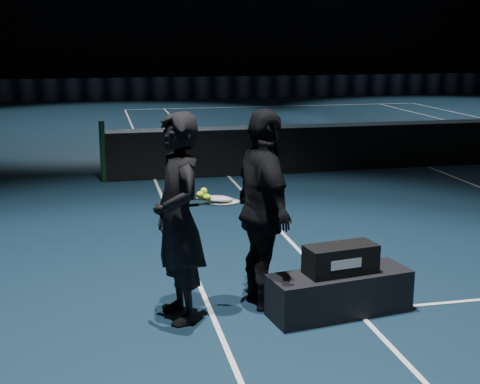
% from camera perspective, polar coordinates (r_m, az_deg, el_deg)
% --- Properties ---
extents(floor, '(36.00, 36.00, 0.00)m').
position_cam_1_polar(floor, '(13.90, 15.87, 2.02)').
color(floor, '#0E2032').
rests_on(floor, ground).
extents(court_lines, '(10.98, 23.78, 0.01)m').
position_cam_1_polar(court_lines, '(13.90, 15.88, 2.04)').
color(court_lines, white).
rests_on(court_lines, floor).
extents(net_post_left, '(0.10, 0.10, 1.10)m').
position_cam_1_polar(net_post_left, '(12.20, -11.63, 3.36)').
color(net_post_left, black).
rests_on(net_post_left, floor).
extents(net_mesh, '(12.80, 0.02, 0.86)m').
position_cam_1_polar(net_mesh, '(13.83, 15.99, 3.85)').
color(net_mesh, black).
rests_on(net_mesh, floor).
extents(net_tape, '(12.80, 0.03, 0.07)m').
position_cam_1_polar(net_tape, '(13.76, 16.12, 5.76)').
color(net_tape, white).
rests_on(net_tape, net_mesh).
extents(sponsor_backdrop, '(22.00, 0.15, 0.90)m').
position_cam_1_polar(sponsor_backdrop, '(28.36, 1.12, 8.97)').
color(sponsor_backdrop, black).
rests_on(sponsor_backdrop, floor).
extents(player_bench, '(1.42, 0.67, 0.41)m').
position_cam_1_polar(player_bench, '(6.49, 8.48, -8.53)').
color(player_bench, black).
rests_on(player_bench, floor).
extents(racket_bag, '(0.72, 0.40, 0.27)m').
position_cam_1_polar(racket_bag, '(6.37, 8.59, -5.68)').
color(racket_bag, black).
rests_on(racket_bag, player_bench).
extents(bag_signature, '(0.31, 0.05, 0.09)m').
position_cam_1_polar(bag_signature, '(6.24, 9.07, -6.10)').
color(bag_signature, white).
rests_on(bag_signature, racket_bag).
extents(player_a, '(0.61, 0.79, 1.94)m').
position_cam_1_polar(player_a, '(6.10, -5.30, -2.28)').
color(player_a, black).
rests_on(player_a, floor).
extents(player_b, '(0.60, 1.18, 1.94)m').
position_cam_1_polar(player_b, '(6.38, 2.05, -1.54)').
color(player_b, black).
rests_on(player_b, floor).
extents(racket_lower, '(0.71, 0.33, 0.03)m').
position_cam_1_polar(racket_lower, '(6.20, -1.33, -0.87)').
color(racket_lower, black).
rests_on(racket_lower, player_a).
extents(racket_upper, '(0.71, 0.37, 0.10)m').
position_cam_1_polar(racket_upper, '(6.22, -1.89, -0.57)').
color(racket_upper, black).
rests_on(racket_upper, player_b).
extents(tennis_balls, '(0.12, 0.10, 0.12)m').
position_cam_1_polar(tennis_balls, '(6.13, -3.06, -0.30)').
color(tennis_balls, '#A2BF28').
rests_on(tennis_balls, racket_upper).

